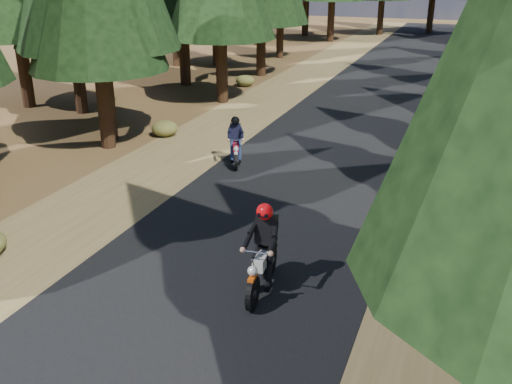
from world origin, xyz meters
The scene contains 7 objects.
ground centered at (0.00, 0.00, 0.00)m, with size 120.00×120.00×0.00m, color #4E371C.
road centered at (0.00, 5.00, 0.01)m, with size 6.00×100.00×0.01m, color black.
shoulder_l centered at (-4.60, 5.00, 0.00)m, with size 3.20×100.00×0.01m, color brown.
shoulder_r centered at (4.60, 5.00, 0.00)m, with size 3.20×100.00×0.01m, color brown.
understory_shrubs centered at (1.72, 6.31, 0.28)m, with size 15.14×32.78×0.62m.
rider_lead centered at (0.98, -0.75, 0.60)m, with size 0.76×2.03×1.78m.
rider_follow centered at (-2.40, 6.03, 0.51)m, with size 1.14×1.76×1.51m.
Camera 1 is at (4.27, -9.76, 5.95)m, focal length 40.00 mm.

